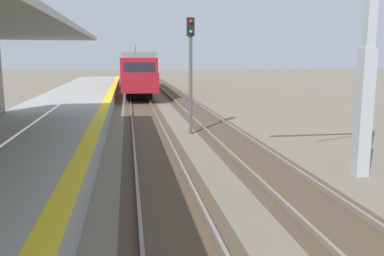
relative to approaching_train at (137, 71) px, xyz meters
The scene contains 6 objects.
station_platform 24.96m from the approaching_train, 100.18° to the right, with size 5.00×80.00×0.91m.
track_pair_nearest_platform 20.62m from the approaching_train, 90.01° to the right, with size 2.34×120.00×0.16m.
track_pair_middle 20.90m from the approaching_train, 80.60° to the right, with size 2.34×120.00×0.16m.
approaching_train is the anchor object (origin of this frame).
rail_signal_post 22.13m from the approaching_train, 85.07° to the right, with size 0.32×0.34×5.20m.
catenary_pylon_far_side 29.95m from the approaching_train, 79.25° to the right, with size 5.00×0.40×7.50m.
Camera 1 is at (1.00, 0.24, 3.51)m, focal length 38.19 mm.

